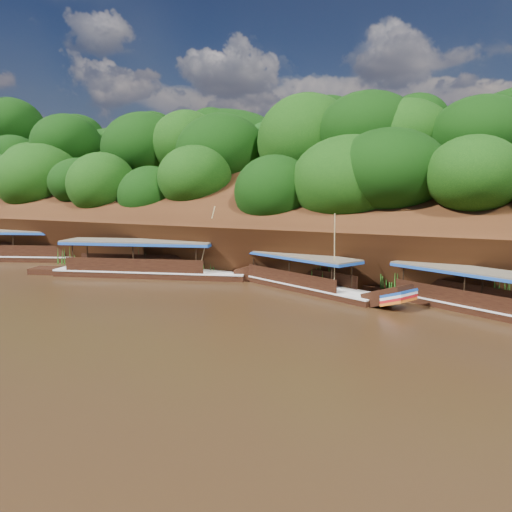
{
  "coord_description": "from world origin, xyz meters",
  "views": [
    {
      "loc": [
        12.8,
        -20.55,
        6.38
      ],
      "look_at": [
        -1.56,
        7.0,
        2.15
      ],
      "focal_mm": 35.0,
      "sensor_mm": 36.0,
      "label": 1
    }
  ],
  "objects_px": {
    "boat_0": "(499,306)",
    "boat_3": "(38,254)",
    "boat_1": "(314,284)",
    "boat_2": "(162,269)"
  },
  "relations": [
    {
      "from": "boat_0",
      "to": "boat_3",
      "type": "bearing_deg",
      "value": -159.11
    },
    {
      "from": "boat_0",
      "to": "boat_1",
      "type": "xyz_separation_m",
      "value": [
        -10.36,
        1.27,
        0.0
      ]
    },
    {
      "from": "boat_1",
      "to": "boat_2",
      "type": "xyz_separation_m",
      "value": [
        -11.67,
        -0.15,
        0.1
      ]
    },
    {
      "from": "boat_2",
      "to": "boat_3",
      "type": "bearing_deg",
      "value": 156.34
    },
    {
      "from": "boat_0",
      "to": "boat_2",
      "type": "height_order",
      "value": "boat_2"
    },
    {
      "from": "boat_1",
      "to": "boat_3",
      "type": "relative_size",
      "value": 0.84
    },
    {
      "from": "boat_3",
      "to": "boat_2",
      "type": "bearing_deg",
      "value": -28.02
    },
    {
      "from": "boat_1",
      "to": "boat_0",
      "type": "bearing_deg",
      "value": 15.34
    },
    {
      "from": "boat_0",
      "to": "boat_1",
      "type": "bearing_deg",
      "value": -162.15
    },
    {
      "from": "boat_2",
      "to": "boat_3",
      "type": "xyz_separation_m",
      "value": [
        -14.93,
        1.43,
        0.01
      ]
    }
  ]
}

